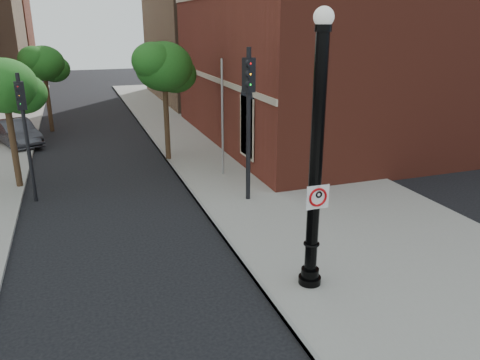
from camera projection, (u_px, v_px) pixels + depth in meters
name	position (u px, v px, depth m)	size (l,w,h in m)	color
ground	(181.00, 308.00, 10.73)	(120.00, 120.00, 0.00)	black
sidewalk_right	(261.00, 163.00, 21.54)	(8.00, 60.00, 0.12)	gray
curb_edge	(176.00, 172.00, 20.28)	(0.10, 60.00, 0.14)	gray
brick_wall_building	(400.00, 21.00, 26.29)	(22.30, 16.30, 12.50)	maroon
bg_building_tan_b	(283.00, 13.00, 40.34)	(22.00, 14.00, 14.00)	brown
lamppost	(315.00, 171.00, 10.61)	(0.55, 0.55, 6.54)	black
no_parking_sign	(318.00, 197.00, 10.64)	(0.57, 0.06, 0.57)	white
parked_car	(17.00, 133.00, 24.68)	(1.45, 4.15, 1.37)	#313136
traffic_signal_left	(23.00, 117.00, 16.16)	(0.34, 0.40, 4.61)	black
traffic_signal_right	(249.00, 101.00, 15.89)	(0.43, 0.48, 5.45)	black
utility_pole	(222.00, 120.00, 19.12)	(0.10, 0.10, 4.87)	#999999
street_tree_a	(5.00, 87.00, 17.20)	(2.78, 2.52, 5.02)	#311F13
street_tree_b	(44.00, 64.00, 26.91)	(2.76, 2.50, 4.98)	#311F13
street_tree_c	(165.00, 68.00, 20.75)	(3.02, 2.73, 5.44)	#311F13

